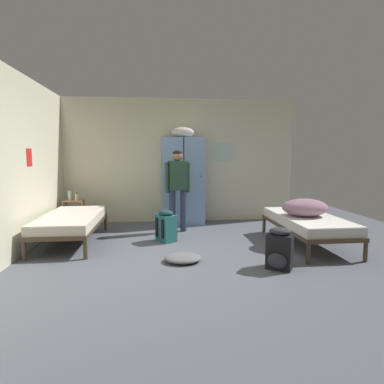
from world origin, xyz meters
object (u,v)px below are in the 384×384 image
at_px(lotion_bottle, 76,197).
at_px(backpack_teal, 167,226).
at_px(locker_bank, 183,179).
at_px(shelf_unit, 74,211).
at_px(backpack_black, 280,249).
at_px(bed_left_rear, 71,221).
at_px(bedding_heap, 305,207).
at_px(person_traveler, 178,183).
at_px(clothes_pile_grey, 183,258).
at_px(bed_right, 307,222).
at_px(water_bottle, 70,195).

xyz_separation_m(lotion_bottle, backpack_teal, (1.79, -1.22, -0.38)).
bearing_deg(locker_bank, backpack_teal, -105.69).
relative_size(locker_bank, backpack_teal, 3.76).
relative_size(shelf_unit, backpack_black, 1.04).
bearing_deg(locker_bank, bed_left_rear, -146.14).
xyz_separation_m(bedding_heap, backpack_black, (-0.82, -1.03, -0.37)).
bearing_deg(shelf_unit, backpack_teal, -34.15).
height_order(shelf_unit, person_traveler, person_traveler).
bearing_deg(bed_left_rear, clothes_pile_grey, -33.09).
distance_m(bedding_heap, person_traveler, 2.35).
bearing_deg(person_traveler, backpack_teal, -109.21).
height_order(lotion_bottle, clothes_pile_grey, lotion_bottle).
distance_m(shelf_unit, bed_right, 4.51).
bearing_deg(backpack_black, backpack_teal, 133.26).
relative_size(bed_left_rear, backpack_teal, 3.45).
distance_m(shelf_unit, person_traveler, 2.26).
distance_m(bed_right, person_traveler, 2.44).
distance_m(bedding_heap, lotion_bottle, 4.38).
bearing_deg(bed_left_rear, lotion_bottle, 98.91).
bearing_deg(shelf_unit, lotion_bottle, -29.74).
distance_m(lotion_bottle, backpack_black, 4.24).
height_order(water_bottle, lotion_bottle, water_bottle).
distance_m(shelf_unit, backpack_teal, 2.24).
relative_size(person_traveler, backpack_teal, 2.86).
bearing_deg(backpack_teal, locker_bank, 74.31).
height_order(water_bottle, backpack_black, water_bottle).
bearing_deg(shelf_unit, locker_bank, 3.98).
relative_size(shelf_unit, bedding_heap, 0.76).
distance_m(water_bottle, backpack_teal, 2.36).
distance_m(person_traveler, backpack_teal, 1.01).
xyz_separation_m(bedding_heap, clothes_pile_grey, (-2.05, -0.62, -0.58)).
relative_size(bed_left_rear, bedding_heap, 2.55).
bearing_deg(locker_bank, person_traveler, -102.21).
relative_size(locker_bank, lotion_bottle, 12.64).
bearing_deg(locker_bank, clothes_pile_grey, -94.55).
bearing_deg(bedding_heap, clothes_pile_grey, -163.32).
relative_size(person_traveler, clothes_pile_grey, 3.02).
distance_m(shelf_unit, bed_left_rear, 1.21).
height_order(bed_left_rear, person_traveler, person_traveler).
bearing_deg(clothes_pile_grey, shelf_unit, 130.99).
height_order(shelf_unit, lotion_bottle, lotion_bottle).
xyz_separation_m(lotion_bottle, clothes_pile_grey, (1.98, -2.32, -0.59)).
bearing_deg(backpack_black, person_traveler, 118.31).
height_order(water_bottle, clothes_pile_grey, water_bottle).
height_order(person_traveler, water_bottle, person_traveler).
xyz_separation_m(bed_left_rear, lotion_bottle, (-0.18, 1.15, 0.26)).
bearing_deg(lotion_bottle, shelf_unit, 150.26).
xyz_separation_m(backpack_teal, clothes_pile_grey, (0.20, -1.10, -0.21)).
height_order(locker_bank, backpack_black, locker_bank).
height_order(shelf_unit, bed_right, shelf_unit).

